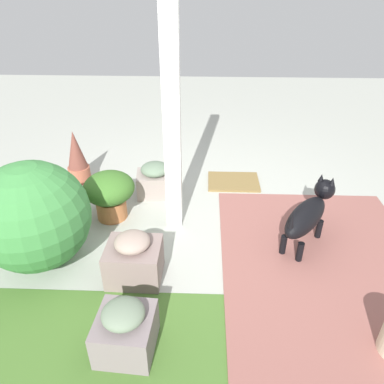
{
  "coord_description": "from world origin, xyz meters",
  "views": [
    {
      "loc": [
        0.01,
        3.08,
        2.23
      ],
      "look_at": [
        0.12,
        0.05,
        0.38
      ],
      "focal_mm": 34.25,
      "sensor_mm": 36.0,
      "label": 1
    }
  ],
  "objects_px": {
    "porch_pillar": "(172,112)",
    "terracotta_pot_spiky": "(77,158)",
    "stone_planter_mid": "(134,259)",
    "terracotta_pot_broad": "(110,192)",
    "doormat": "(233,182)",
    "round_shrub": "(33,216)",
    "stone_planter_nearest": "(155,180)",
    "dog": "(308,213)",
    "stone_planter_far": "(125,330)"
  },
  "relations": [
    {
      "from": "round_shrub",
      "to": "doormat",
      "type": "height_order",
      "value": "round_shrub"
    },
    {
      "from": "round_shrub",
      "to": "terracotta_pot_broad",
      "type": "xyz_separation_m",
      "value": [
        -0.46,
        -0.68,
        -0.17
      ]
    },
    {
      "from": "stone_planter_nearest",
      "to": "dog",
      "type": "distance_m",
      "value": 1.73
    },
    {
      "from": "round_shrub",
      "to": "doormat",
      "type": "relative_size",
      "value": 1.53
    },
    {
      "from": "stone_planter_nearest",
      "to": "dog",
      "type": "height_order",
      "value": "dog"
    },
    {
      "from": "porch_pillar",
      "to": "doormat",
      "type": "distance_m",
      "value": 1.57
    },
    {
      "from": "round_shrub",
      "to": "terracotta_pot_broad",
      "type": "bearing_deg",
      "value": -124.01
    },
    {
      "from": "terracotta_pot_spiky",
      "to": "dog",
      "type": "xyz_separation_m",
      "value": [
        -2.48,
        1.12,
        0.03
      ]
    },
    {
      "from": "stone_planter_mid",
      "to": "doormat",
      "type": "bearing_deg",
      "value": -119.47
    },
    {
      "from": "porch_pillar",
      "to": "terracotta_pot_broad",
      "type": "bearing_deg",
      "value": -5.72
    },
    {
      "from": "stone_planter_far",
      "to": "terracotta_pot_broad",
      "type": "relative_size",
      "value": 0.81
    },
    {
      "from": "stone_planter_nearest",
      "to": "stone_planter_mid",
      "type": "distance_m",
      "value": 1.35
    },
    {
      "from": "porch_pillar",
      "to": "dog",
      "type": "height_order",
      "value": "porch_pillar"
    },
    {
      "from": "stone_planter_nearest",
      "to": "doormat",
      "type": "distance_m",
      "value": 0.97
    },
    {
      "from": "stone_planter_mid",
      "to": "stone_planter_far",
      "type": "relative_size",
      "value": 1.09
    },
    {
      "from": "stone_planter_nearest",
      "to": "terracotta_pot_broad",
      "type": "relative_size",
      "value": 0.86
    },
    {
      "from": "stone_planter_far",
      "to": "stone_planter_nearest",
      "type": "bearing_deg",
      "value": -88.6
    },
    {
      "from": "porch_pillar",
      "to": "terracotta_pot_broad",
      "type": "height_order",
      "value": "porch_pillar"
    },
    {
      "from": "stone_planter_nearest",
      "to": "terracotta_pot_broad",
      "type": "xyz_separation_m",
      "value": [
        0.4,
        0.48,
        0.12
      ]
    },
    {
      "from": "stone_planter_mid",
      "to": "stone_planter_far",
      "type": "height_order",
      "value": "stone_planter_mid"
    },
    {
      "from": "round_shrub",
      "to": "stone_planter_nearest",
      "type": "bearing_deg",
      "value": -126.51
    },
    {
      "from": "stone_planter_far",
      "to": "dog",
      "type": "height_order",
      "value": "dog"
    },
    {
      "from": "round_shrub",
      "to": "terracotta_pot_spiky",
      "type": "bearing_deg",
      "value": -85.75
    },
    {
      "from": "stone_planter_nearest",
      "to": "dog",
      "type": "relative_size",
      "value": 0.58
    },
    {
      "from": "stone_planter_nearest",
      "to": "round_shrub",
      "type": "xyz_separation_m",
      "value": [
        0.86,
        1.17,
        0.29
      ]
    },
    {
      "from": "dog",
      "to": "doormat",
      "type": "height_order",
      "value": "dog"
    },
    {
      "from": "terracotta_pot_broad",
      "to": "stone_planter_nearest",
      "type": "bearing_deg",
      "value": -129.8
    },
    {
      "from": "stone_planter_far",
      "to": "doormat",
      "type": "xyz_separation_m",
      "value": [
        -0.86,
        -2.32,
        -0.17
      ]
    },
    {
      "from": "stone_planter_mid",
      "to": "round_shrub",
      "type": "height_order",
      "value": "round_shrub"
    },
    {
      "from": "stone_planter_far",
      "to": "round_shrub",
      "type": "xyz_separation_m",
      "value": [
        0.91,
        -0.87,
        0.29
      ]
    },
    {
      "from": "terracotta_pot_spiky",
      "to": "stone_planter_mid",
      "type": "bearing_deg",
      "value": 120.58
    },
    {
      "from": "stone_planter_nearest",
      "to": "stone_planter_far",
      "type": "distance_m",
      "value": 2.03
    },
    {
      "from": "stone_planter_nearest",
      "to": "round_shrub",
      "type": "relative_size",
      "value": 0.47
    },
    {
      "from": "porch_pillar",
      "to": "stone_planter_mid",
      "type": "bearing_deg",
      "value": 71.33
    },
    {
      "from": "stone_planter_mid",
      "to": "terracotta_pot_spiky",
      "type": "height_order",
      "value": "terracotta_pot_spiky"
    },
    {
      "from": "doormat",
      "to": "terracotta_pot_spiky",
      "type": "bearing_deg",
      "value": 0.34
    },
    {
      "from": "round_shrub",
      "to": "dog",
      "type": "distance_m",
      "value": 2.4
    },
    {
      "from": "round_shrub",
      "to": "dog",
      "type": "height_order",
      "value": "round_shrub"
    },
    {
      "from": "stone_planter_mid",
      "to": "round_shrub",
      "type": "relative_size",
      "value": 0.48
    },
    {
      "from": "dog",
      "to": "stone_planter_mid",
      "type": "bearing_deg",
      "value": 18.5
    },
    {
      "from": "stone_planter_nearest",
      "to": "doormat",
      "type": "bearing_deg",
      "value": -162.65
    },
    {
      "from": "stone_planter_far",
      "to": "dog",
      "type": "xyz_separation_m",
      "value": [
        -1.46,
        -1.19,
        0.15
      ]
    },
    {
      "from": "round_shrub",
      "to": "terracotta_pot_broad",
      "type": "relative_size",
      "value": 1.83
    },
    {
      "from": "porch_pillar",
      "to": "terracotta_pot_spiky",
      "type": "xyz_separation_m",
      "value": [
        1.23,
        -0.82,
        -0.86
      ]
    },
    {
      "from": "porch_pillar",
      "to": "stone_planter_nearest",
      "type": "relative_size",
      "value": 5.27
    },
    {
      "from": "stone_planter_nearest",
      "to": "stone_planter_mid",
      "type": "height_order",
      "value": "stone_planter_mid"
    },
    {
      "from": "porch_pillar",
      "to": "terracotta_pot_spiky",
      "type": "relative_size",
      "value": 3.62
    },
    {
      "from": "stone_planter_nearest",
      "to": "porch_pillar",
      "type": "bearing_deg",
      "value": 115.44
    },
    {
      "from": "terracotta_pot_broad",
      "to": "doormat",
      "type": "relative_size",
      "value": 0.84
    },
    {
      "from": "porch_pillar",
      "to": "terracotta_pot_broad",
      "type": "relative_size",
      "value": 4.54
    }
  ]
}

